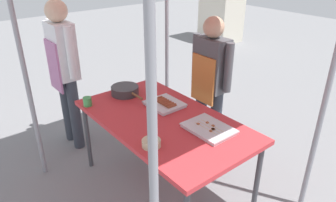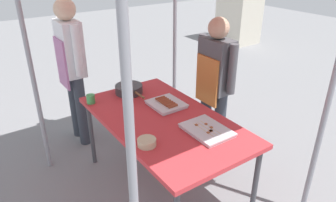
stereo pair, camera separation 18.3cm
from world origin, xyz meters
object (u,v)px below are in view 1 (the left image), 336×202
(stall_table, at_px, (163,124))
(condiment_bowl, at_px, (151,143))
(cooking_wok, at_px, (125,90))
(tray_grilled_sausages, at_px, (165,104))
(tray_meat_skewers, at_px, (209,129))
(drink_cup_near_edge, at_px, (87,102))
(customer_nearby, at_px, (64,64))
(vendor_woman, at_px, (210,78))

(stall_table, relative_size, condiment_bowl, 11.37)
(cooking_wok, bearing_deg, tray_grilled_sausages, 18.20)
(tray_meat_skewers, relative_size, drink_cup_near_edge, 4.68)
(drink_cup_near_edge, height_order, customer_nearby, customer_nearby)
(tray_grilled_sausages, distance_m, drink_cup_near_edge, 0.71)
(stall_table, distance_m, tray_grilled_sausages, 0.25)
(tray_grilled_sausages, height_order, customer_nearby, customer_nearby)
(stall_table, xyz_separation_m, cooking_wok, (-0.63, 0.01, 0.10))
(condiment_bowl, relative_size, customer_nearby, 0.09)
(stall_table, height_order, vendor_woman, vendor_woman)
(condiment_bowl, distance_m, vendor_woman, 1.17)
(drink_cup_near_edge, bearing_deg, tray_grilled_sausages, 50.89)
(drink_cup_near_edge, distance_m, vendor_woman, 1.22)
(cooking_wok, bearing_deg, drink_cup_near_edge, -90.19)
(tray_grilled_sausages, height_order, drink_cup_near_edge, drink_cup_near_edge)
(tray_meat_skewers, relative_size, customer_nearby, 0.24)
(stall_table, bearing_deg, tray_meat_skewers, 22.59)
(condiment_bowl, bearing_deg, customer_nearby, -179.87)
(stall_table, height_order, drink_cup_near_edge, drink_cup_near_edge)
(stall_table, height_order, customer_nearby, customer_nearby)
(tray_grilled_sausages, distance_m, condiment_bowl, 0.66)
(vendor_woman, bearing_deg, stall_table, 103.54)
(drink_cup_near_edge, bearing_deg, vendor_woman, 68.42)
(cooking_wok, xyz_separation_m, drink_cup_near_edge, (-0.00, -0.40, -0.00))
(tray_meat_skewers, bearing_deg, customer_nearby, -163.37)
(tray_meat_skewers, relative_size, condiment_bowl, 2.76)
(condiment_bowl, xyz_separation_m, customer_nearby, (-1.54, -0.00, 0.19))
(tray_meat_skewers, height_order, customer_nearby, customer_nearby)
(condiment_bowl, distance_m, drink_cup_near_edge, 0.90)
(stall_table, xyz_separation_m, tray_grilled_sausages, (-0.18, 0.15, 0.07))
(cooking_wok, xyz_separation_m, vendor_woman, (0.45, 0.73, 0.08))
(stall_table, height_order, tray_grilled_sausages, tray_grilled_sausages)
(stall_table, height_order, tray_meat_skewers, tray_meat_skewers)
(cooking_wok, height_order, customer_nearby, customer_nearby)
(vendor_woman, bearing_deg, tray_grilled_sausages, 89.76)
(stall_table, bearing_deg, vendor_woman, 103.54)
(stall_table, bearing_deg, tray_grilled_sausages, 139.42)
(cooking_wok, relative_size, condiment_bowl, 3.07)
(tray_grilled_sausages, xyz_separation_m, condiment_bowl, (0.46, -0.48, 0.01))
(vendor_woman, height_order, customer_nearby, customer_nearby)
(cooking_wok, relative_size, customer_nearby, 0.27)
(condiment_bowl, relative_size, drink_cup_near_edge, 1.70)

